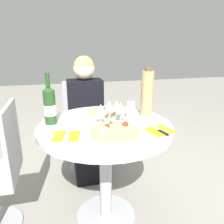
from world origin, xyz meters
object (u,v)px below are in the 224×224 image
tall_carafe (147,93)px  seated_diner (87,122)px  dining_table (105,146)px  chair_behind_diner (85,127)px  pizza_large (115,131)px  wine_bottle (50,105)px

tall_carafe → seated_diner: bearing=124.4°
dining_table → tall_carafe: bearing=18.3°
chair_behind_diner → seated_diner: seated_diner is taller
seated_diner → tall_carafe: size_ratio=3.29×
pizza_large → dining_table: bearing=100.0°
dining_table → tall_carafe: size_ratio=2.53×
pizza_large → tall_carafe: tall_carafe is taller
seated_diner → chair_behind_diner: bearing=-90.0°
chair_behind_diner → tall_carafe: 0.94m
chair_behind_diner → wine_bottle: bearing=66.1°
wine_bottle → tall_carafe: tall_carafe is taller
dining_table → wine_bottle: wine_bottle is taller
dining_table → seated_diner: (-0.04, 0.67, -0.06)m
dining_table → tall_carafe: tall_carafe is taller
dining_table → chair_behind_diner: bearing=92.8°
chair_behind_diner → pizza_large: (0.07, -0.96, 0.34)m
pizza_large → wine_bottle: bearing=145.6°
dining_table → chair_behind_diner: 0.83m
wine_bottle → dining_table: bearing=-17.4°
chair_behind_diner → pizza_large: size_ratio=3.09×
seated_diner → wine_bottle: seated_diner is taller
seated_diner → dining_table: bearing=93.4°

